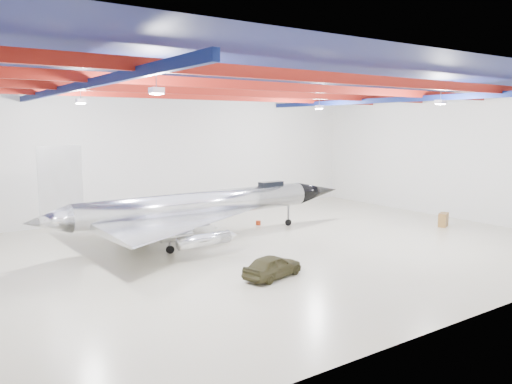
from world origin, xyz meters
TOP-DOWN VIEW (x-y plane):
  - floor at (0.00, 0.00)m, footprint 40.00×40.00m
  - wall_back at (0.00, 15.00)m, footprint 40.00×0.00m
  - wall_right at (20.00, 0.00)m, footprint 0.00×30.00m
  - ceiling at (0.00, 0.00)m, footprint 40.00×40.00m
  - ceiling_structure at (0.00, 0.00)m, footprint 39.50×29.50m
  - jet_aircraft at (-2.37, 4.57)m, footprint 25.63×15.22m
  - jeep at (-3.43, -5.65)m, footprint 3.99×2.38m
  - desk at (16.05, -2.47)m, footprint 1.35×1.05m
  - crate_ply at (-6.06, 5.97)m, footprint 0.49×0.41m
  - engine_drum at (-0.70, 4.09)m, footprint 0.60×0.60m
  - crate_small at (-5.41, 8.68)m, footprint 0.44×0.38m
  - tool_chest at (3.97, 6.46)m, footprint 0.42×0.42m
  - oil_barrel at (-3.57, 6.56)m, footprint 0.67×0.61m
  - spares_box at (0.06, 9.79)m, footprint 0.51×0.51m

SIDE VIEW (x-z plane):
  - floor at x=0.00m, z-range 0.00..0.00m
  - crate_small at x=-5.41m, z-range 0.00..0.27m
  - crate_ply at x=-6.06m, z-range 0.00..0.32m
  - tool_chest at x=3.97m, z-range 0.00..0.37m
  - spares_box at x=0.06m, z-range 0.00..0.38m
  - oil_barrel at x=-3.57m, z-range 0.00..0.38m
  - engine_drum at x=-0.70m, z-range 0.00..0.42m
  - desk at x=16.05m, z-range 0.00..1.11m
  - jeep at x=-3.43m, z-range 0.00..1.27m
  - jet_aircraft at x=-2.37m, z-range -1.20..5.78m
  - wall_back at x=0.00m, z-range -14.50..25.50m
  - wall_right at x=20.00m, z-range -9.50..20.50m
  - ceiling_structure at x=0.00m, z-range 9.79..10.86m
  - ceiling at x=0.00m, z-range 11.00..11.00m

